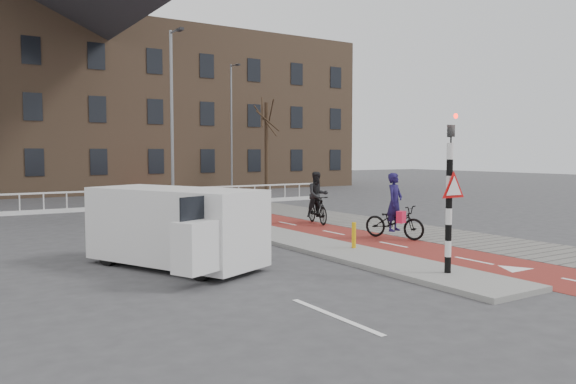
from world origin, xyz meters
TOP-DOWN VIEW (x-y plane):
  - ground at (0.00, 0.00)m, footprint 120.00×120.00m
  - bike_lane at (1.50, 10.00)m, footprint 2.50×60.00m
  - sidewalk at (4.30, 10.00)m, footprint 3.00×60.00m
  - curb_island at (-0.70, 4.00)m, footprint 1.80×16.00m
  - traffic_signal at (-0.60, -2.02)m, footprint 0.80×0.80m
  - bollard at (-0.30, 1.67)m, footprint 0.12×0.12m
  - cyclist_near at (2.38, 2.90)m, footprint 1.42×2.18m
  - cyclist_far at (2.45, 7.32)m, footprint 1.01×1.98m
  - van at (-5.27, 2.41)m, footprint 3.49×4.80m
  - railing at (-5.00, 17.00)m, footprint 28.00×0.10m
  - townhouse_row at (-3.00, 32.00)m, footprint 46.00×10.00m
  - tree_right at (10.08, 24.42)m, footprint 0.28×0.28m
  - streetlight_near at (-2.19, 10.68)m, footprint 0.12×0.12m
  - streetlight_right at (6.63, 23.11)m, footprint 0.12×0.12m

SIDE VIEW (x-z plane):
  - ground at x=0.00m, z-range 0.00..0.00m
  - bike_lane at x=1.50m, z-range 0.00..0.01m
  - sidewalk at x=4.30m, z-range 0.00..0.01m
  - curb_island at x=-0.70m, z-range 0.00..0.12m
  - railing at x=-5.00m, z-range -0.19..0.80m
  - bollard at x=-0.30m, z-range 0.12..0.84m
  - cyclist_near at x=2.38m, z-range -0.34..1.79m
  - cyclist_far at x=2.45m, z-range -0.17..1.87m
  - van at x=-5.27m, z-range 0.05..1.97m
  - traffic_signal at x=-0.60m, z-range 0.15..3.83m
  - tree_right at x=10.08m, z-range 0.00..6.37m
  - streetlight_near at x=-2.19m, z-range 0.00..7.54m
  - streetlight_right at x=6.63m, z-range 0.00..8.59m
  - townhouse_row at x=-3.00m, z-range -0.14..15.76m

